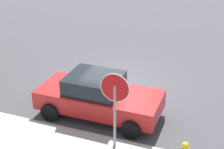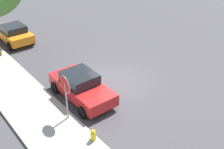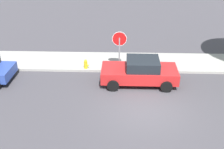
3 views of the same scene
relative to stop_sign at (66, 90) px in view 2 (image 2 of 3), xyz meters
name	(u,v)px [view 2 (image 2 of 3)]	position (x,y,z in m)	size (l,w,h in m)	color
ground_plane	(116,81)	(1.33, -4.13, -1.74)	(60.00, 60.00, 0.00)	#423F44
sidewalk_curb	(37,114)	(1.33, 1.06, -1.67)	(32.00, 2.75, 0.14)	#9E9B93
stop_sign	(66,90)	(0.00, 0.00, 0.00)	(0.87, 0.08, 2.50)	gray
parked_car_red	(81,86)	(1.17, -1.57, -1.00)	(4.22, 2.03, 1.49)	red
parked_car_orange	(13,33)	(10.88, -1.65, -1.03)	(4.00, 2.05, 1.40)	orange
fire_hydrant	(93,136)	(-2.05, -0.07, -1.38)	(0.30, 0.22, 0.72)	gold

